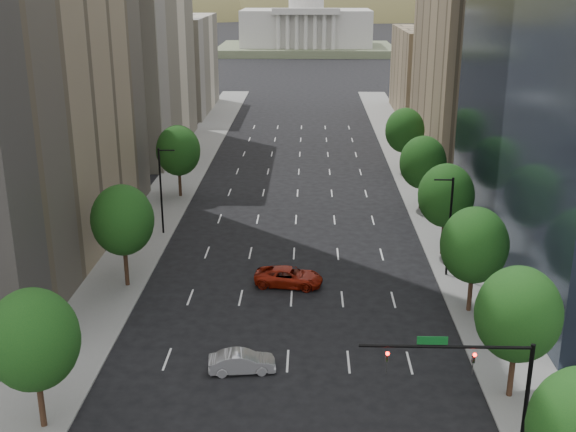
# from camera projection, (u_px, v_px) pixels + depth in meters

# --- Properties ---
(sidewalk_left) EXTENTS (6.00, 200.00, 0.15)m
(sidewalk_left) POSITION_uv_depth(u_px,v_px,m) (133.00, 251.00, 68.04)
(sidewalk_left) COLOR slate
(sidewalk_left) RESTS_ON ground
(sidewalk_right) EXTENTS (6.00, 200.00, 0.15)m
(sidewalk_right) POSITION_uv_depth(u_px,v_px,m) (458.00, 255.00, 67.16)
(sidewalk_right) COLOR slate
(sidewalk_right) RESTS_ON ground
(midrise_cream_left) EXTENTS (14.00, 30.00, 35.00)m
(midrise_cream_left) POSITION_uv_depth(u_px,v_px,m) (129.00, 31.00, 103.48)
(midrise_cream_left) COLOR beige
(midrise_cream_left) RESTS_ON ground
(filler_left) EXTENTS (14.00, 26.00, 18.00)m
(filler_left) POSITION_uv_depth(u_px,v_px,m) (174.00, 64.00, 137.45)
(filler_left) COLOR beige
(filler_left) RESTS_ON ground
(parking_tan_right) EXTENTS (14.00, 30.00, 30.00)m
(parking_tan_right) POSITION_uv_depth(u_px,v_px,m) (478.00, 52.00, 100.02)
(parking_tan_right) COLOR #8C7759
(parking_tan_right) RESTS_ON ground
(filler_right) EXTENTS (14.00, 26.00, 16.00)m
(filler_right) POSITION_uv_depth(u_px,v_px,m) (435.00, 72.00, 133.52)
(filler_right) COLOR #8C7759
(filler_right) RESTS_ON ground
(tree_right_1) EXTENTS (5.20, 5.20, 8.75)m
(tree_right_1) POSITION_uv_depth(u_px,v_px,m) (518.00, 314.00, 42.66)
(tree_right_1) COLOR #382316
(tree_right_1) RESTS_ON ground
(tree_right_2) EXTENTS (5.20, 5.20, 8.61)m
(tree_right_2) POSITION_uv_depth(u_px,v_px,m) (474.00, 245.00, 54.07)
(tree_right_2) COLOR #382316
(tree_right_2) RESTS_ON ground
(tree_right_3) EXTENTS (5.20, 5.20, 8.89)m
(tree_right_3) POSITION_uv_depth(u_px,v_px,m) (446.00, 196.00, 65.35)
(tree_right_3) COLOR #382316
(tree_right_3) RESTS_ON ground
(tree_right_4) EXTENTS (5.20, 5.20, 8.46)m
(tree_right_4) POSITION_uv_depth(u_px,v_px,m) (423.00, 163.00, 78.75)
(tree_right_4) COLOR #382316
(tree_right_4) RESTS_ON ground
(tree_right_5) EXTENTS (5.20, 5.20, 8.75)m
(tree_right_5) POSITION_uv_depth(u_px,v_px,m) (405.00, 131.00, 93.81)
(tree_right_5) COLOR #382316
(tree_right_5) RESTS_ON ground
(tree_left_0) EXTENTS (5.20, 5.20, 8.75)m
(tree_left_0) POSITION_uv_depth(u_px,v_px,m) (33.00, 340.00, 39.66)
(tree_left_0) COLOR #382316
(tree_left_0) RESTS_ON ground
(tree_left_1) EXTENTS (5.20, 5.20, 8.97)m
(tree_left_1) POSITION_uv_depth(u_px,v_px,m) (123.00, 220.00, 58.54)
(tree_left_1) COLOR #382316
(tree_left_1) RESTS_ON ground
(tree_left_2) EXTENTS (5.20, 5.20, 8.68)m
(tree_left_2) POSITION_uv_depth(u_px,v_px,m) (178.00, 151.00, 83.26)
(tree_left_2) COLOR #382316
(tree_left_2) RESTS_ON ground
(streetlight_rn) EXTENTS (1.70, 0.20, 9.00)m
(streetlight_rn) POSITION_uv_depth(u_px,v_px,m) (449.00, 224.00, 60.96)
(streetlight_rn) COLOR black
(streetlight_rn) RESTS_ON ground
(streetlight_ln) EXTENTS (1.70, 0.20, 9.00)m
(streetlight_ln) POSITION_uv_depth(u_px,v_px,m) (161.00, 189.00, 71.19)
(streetlight_ln) COLOR black
(streetlight_ln) RESTS_ON ground
(traffic_signal) EXTENTS (9.12, 0.40, 7.38)m
(traffic_signal) POSITION_uv_depth(u_px,v_px,m) (482.00, 375.00, 37.26)
(traffic_signal) COLOR black
(traffic_signal) RESTS_ON ground
(capitol) EXTENTS (60.00, 40.00, 35.20)m
(capitol) POSITION_uv_depth(u_px,v_px,m) (306.00, 27.00, 244.59)
(capitol) COLOR #596647
(capitol) RESTS_ON ground
(foothills) EXTENTS (720.00, 413.00, 263.00)m
(foothills) POSITION_uv_depth(u_px,v_px,m) (350.00, 57.00, 589.65)
(foothills) COLOR olive
(foothills) RESTS_ON ground
(car_silver) EXTENTS (4.60, 2.09, 1.46)m
(car_silver) POSITION_uv_depth(u_px,v_px,m) (242.00, 362.00, 47.15)
(car_silver) COLOR #A2A3A8
(car_silver) RESTS_ON ground
(car_red_far) EXTENTS (6.09, 3.39, 1.61)m
(car_red_far) POSITION_uv_depth(u_px,v_px,m) (289.00, 277.00, 60.35)
(car_red_far) COLOR maroon
(car_red_far) RESTS_ON ground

